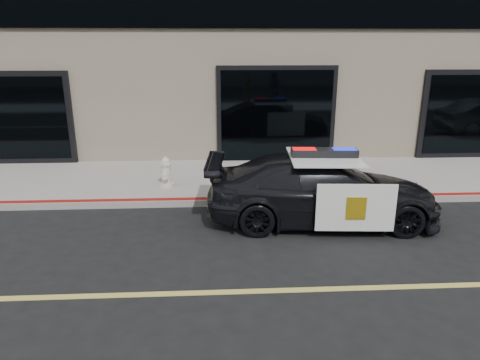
{
  "coord_description": "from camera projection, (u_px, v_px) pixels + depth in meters",
  "views": [
    {
      "loc": [
        -2.72,
        -5.37,
        3.36
      ],
      "look_at": [
        -2.31,
        2.2,
        1.0
      ],
      "focal_mm": 32.0,
      "sensor_mm": 36.0,
      "label": 1
    }
  ],
  "objects": [
    {
      "name": "ground",
      "position": [
        405.0,
        287.0,
        6.26
      ],
      "size": [
        120.0,
        120.0,
        0.0
      ],
      "primitive_type": "plane",
      "color": "black",
      "rests_on": "ground"
    },
    {
      "name": "sidewalk_n",
      "position": [
        321.0,
        178.0,
        11.24
      ],
      "size": [
        60.0,
        3.5,
        0.15
      ],
      "primitive_type": "cube",
      "color": "gray",
      "rests_on": "ground"
    },
    {
      "name": "police_car",
      "position": [
        322.0,
        189.0,
        8.47
      ],
      "size": [
        2.47,
        4.81,
        1.49
      ],
      "color": "black",
      "rests_on": "ground"
    },
    {
      "name": "fire_hydrant",
      "position": [
        166.0,
        173.0,
        10.21
      ],
      "size": [
        0.33,
        0.46,
        0.73
      ],
      "color": "beige",
      "rests_on": "sidewalk_n"
    }
  ]
}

